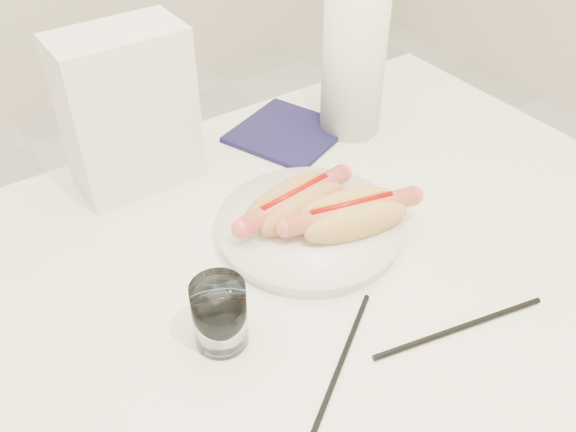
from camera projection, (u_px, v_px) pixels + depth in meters
table at (281, 304)px, 0.86m from camera, size 1.20×0.80×0.75m
plate at (309, 229)px, 0.87m from camera, size 0.28×0.28×0.02m
hotdog_left at (295, 204)px, 0.86m from camera, size 0.19×0.09×0.05m
hotdog_right at (351, 216)px, 0.84m from camera, size 0.19×0.11×0.05m
water_glass at (220, 314)px, 0.71m from camera, size 0.06×0.06×0.09m
chopstick_near at (341, 362)px, 0.70m from camera, size 0.18×0.13×0.01m
chopstick_far at (460, 328)px, 0.74m from camera, size 0.23×0.05×0.01m
napkin_box at (128, 111)px, 0.90m from camera, size 0.18×0.10×0.24m
navy_napkin at (287, 133)px, 1.08m from camera, size 0.22×0.22×0.01m
paper_towel_roll at (353, 66)px, 1.03m from camera, size 0.12×0.12×0.23m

